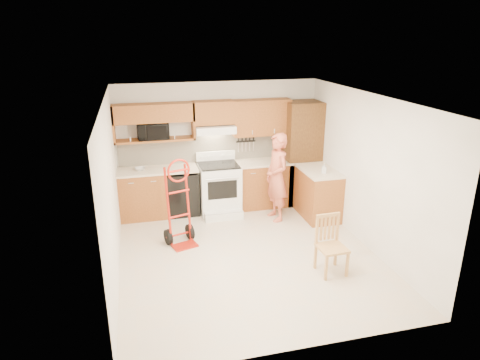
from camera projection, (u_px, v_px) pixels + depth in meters
name	position (u px, v px, depth m)	size (l,w,h in m)	color
floor	(248.00, 255.00, 6.91)	(4.00, 4.50, 0.02)	beige
ceiling	(249.00, 98.00, 6.08)	(4.00, 4.50, 0.02)	white
wall_back	(219.00, 145.00, 8.57)	(4.00, 0.02, 2.50)	white
wall_front	(305.00, 252.00, 4.43)	(4.00, 0.02, 2.50)	white
wall_left	(110.00, 193.00, 6.04)	(0.02, 4.50, 2.50)	white
wall_right	(367.00, 171.00, 6.96)	(0.02, 4.50, 2.50)	white
backsplash	(219.00, 148.00, 8.56)	(3.92, 0.03, 0.55)	beige
lower_cab_left	(143.00, 194.00, 8.19)	(0.90, 0.60, 0.90)	#A85628
dishwasher	(182.00, 192.00, 8.37)	(0.60, 0.60, 0.85)	black
lower_cab_right	(262.00, 184.00, 8.74)	(1.14, 0.60, 0.90)	#A85628
countertop_left	(157.00, 170.00, 8.11)	(1.50, 0.63, 0.04)	beige
countertop_right	(263.00, 162.00, 8.58)	(1.14, 0.63, 0.04)	beige
cab_return_right	(318.00, 194.00, 8.20)	(0.60, 1.00, 0.90)	#A85628
countertop_return	(319.00, 171.00, 8.05)	(0.63, 1.00, 0.04)	beige
pantry_tall	(301.00, 153.00, 8.73)	(0.70, 0.60, 2.10)	brown
upper_cab_left	(153.00, 113.00, 7.88)	(1.50, 0.33, 0.34)	#A85628
upper_shelf_mw	(155.00, 140.00, 8.05)	(1.50, 0.33, 0.04)	#A85628
upper_cab_center	(214.00, 112.00, 8.15)	(0.76, 0.33, 0.44)	#A85628
upper_cab_right	(261.00, 117.00, 8.42)	(1.14, 0.33, 0.70)	#A85628
range_hood	(215.00, 129.00, 8.19)	(0.76, 0.46, 0.14)	white
knife_strip	(246.00, 144.00, 8.65)	(0.40, 0.05, 0.29)	black
microwave	(153.00, 131.00, 7.98)	(0.57, 0.38, 0.31)	black
range	(220.00, 185.00, 8.34)	(0.78, 1.03, 1.15)	white
person	(277.00, 177.00, 7.95)	(0.61, 0.40, 1.67)	#C55D44
hand_truck	(180.00, 207.00, 7.02)	(0.53, 0.49, 1.35)	red
dining_chair	(332.00, 246.00, 6.25)	(0.39, 0.43, 0.88)	tan
soap_bottle	(324.00, 168.00, 7.83)	(0.08, 0.08, 0.18)	white
bowl	(140.00, 169.00, 8.02)	(0.20, 0.20, 0.05)	white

